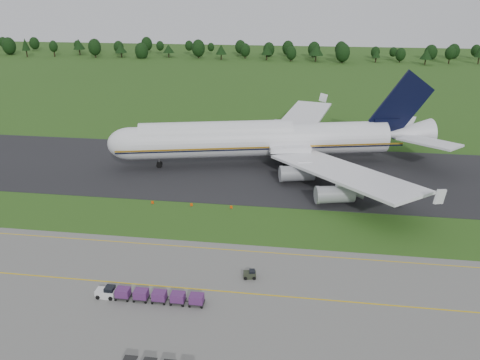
# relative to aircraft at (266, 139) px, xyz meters

# --- Properties ---
(ground) EXTENTS (600.00, 600.00, 0.00)m
(ground) POSITION_rel_aircraft_xyz_m (-6.78, -33.74, -6.72)
(ground) COLOR #274D17
(ground) RESTS_ON ground
(apron) EXTENTS (300.00, 52.00, 0.06)m
(apron) POSITION_rel_aircraft_xyz_m (-6.78, -67.74, -6.69)
(apron) COLOR slate
(apron) RESTS_ON ground
(taxiway) EXTENTS (300.00, 40.00, 0.08)m
(taxiway) POSITION_rel_aircraft_xyz_m (-6.78, -5.74, -6.68)
(taxiway) COLOR black
(taxiway) RESTS_ON ground
(apron_markings) EXTENTS (300.00, 30.20, 0.01)m
(apron_markings) POSITION_rel_aircraft_xyz_m (-6.78, -60.72, -6.66)
(apron_markings) COLOR gold
(apron_markings) RESTS_ON apron
(tree_line) EXTENTS (528.55, 21.43, 11.92)m
(tree_line) POSITION_rel_aircraft_xyz_m (-12.29, 184.88, -0.63)
(tree_line) COLOR black
(tree_line) RESTS_ON ground
(aircraft) EXTENTS (84.02, 79.62, 23.55)m
(aircraft) POSITION_rel_aircraft_xyz_m (0.00, 0.00, 0.00)
(aircraft) COLOR white
(aircraft) RESTS_ON ground
(baggage_train) EXTENTS (16.15, 1.71, 1.65)m
(baggage_train) POSITION_rel_aircraft_xyz_m (-12.04, -59.38, -5.78)
(baggage_train) COLOR silver
(baggage_train) RESTS_ON apron
(utility_cart) EXTENTS (2.09, 1.45, 1.06)m
(utility_cart) POSITION_rel_aircraft_xyz_m (1.89, -51.66, -6.15)
(utility_cart) COLOR #272D20
(utility_cart) RESTS_ON apron
(edge_markers) EXTENTS (17.33, 0.30, 0.60)m
(edge_markers) POSITION_rel_aircraft_xyz_m (-13.23, -27.34, -6.45)
(edge_markers) COLOR #FD4607
(edge_markers) RESTS_ON ground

